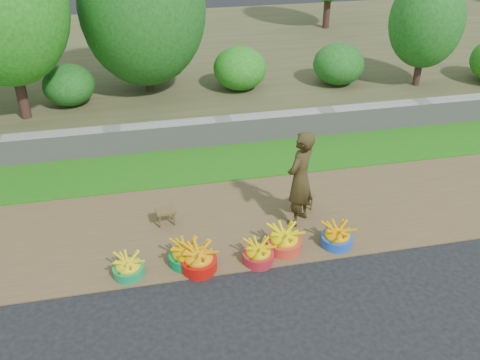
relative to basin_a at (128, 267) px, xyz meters
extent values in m
plane|color=black|center=(2.07, -0.27, -0.15)|extent=(120.00, 120.00, 0.00)
cube|color=brown|center=(2.07, 0.98, -0.14)|extent=(80.00, 2.50, 0.02)
cube|color=#216811|center=(2.07, 2.98, -0.13)|extent=(80.00, 1.50, 0.04)
cube|color=gray|center=(2.07, 3.83, 0.13)|extent=(80.00, 0.35, 0.55)
cube|color=#484627|center=(2.07, 8.73, 0.10)|extent=(80.00, 10.00, 0.50)
cylinder|color=#341F19|center=(6.93, 4.93, 0.85)|extent=(0.17, 0.17, 0.99)
ellipsoid|color=#1D5D1A|center=(6.93, 4.93, 1.84)|extent=(1.66, 1.66, 2.08)
cylinder|color=#341F19|center=(-1.88, 4.88, 1.11)|extent=(0.22, 0.22, 1.52)
ellipsoid|color=#257B19|center=(-1.88, 4.88, 2.60)|extent=(2.43, 2.43, 3.04)
cylinder|color=#341F19|center=(0.72, 5.90, 0.88)|extent=(0.17, 0.17, 1.06)
ellipsoid|color=#1D5D1A|center=(0.72, 5.90, 2.24)|extent=(2.74, 2.74, 3.43)
cylinder|color=#341F19|center=(6.60, 10.26, 1.10)|extent=(0.21, 0.21, 1.49)
cylinder|color=#341F19|center=(0.93, 6.47, 0.97)|extent=(0.19, 0.19, 1.25)
ellipsoid|color=#257B19|center=(0.93, 6.47, 2.14)|extent=(1.82, 1.82, 2.27)
ellipsoid|color=#1D5D1A|center=(5.12, 5.40, 0.83)|extent=(1.20, 1.20, 0.96)
ellipsoid|color=#1D5D1A|center=(-1.00, 5.40, 0.79)|extent=(1.10, 1.10, 0.88)
ellipsoid|color=#257B19|center=(2.79, 5.55, 0.84)|extent=(1.22, 1.22, 0.98)
cylinder|color=#158646|center=(0.00, 0.00, -0.07)|extent=(0.44, 0.44, 0.16)
ellipsoid|color=yellow|center=(0.00, 0.00, 0.06)|extent=(0.39, 0.39, 0.25)
cylinder|color=#007C3C|center=(0.82, 0.09, -0.06)|extent=(0.50, 0.50, 0.18)
ellipsoid|color=#D29200|center=(0.82, 0.09, 0.08)|extent=(0.44, 0.44, 0.28)
cylinder|color=#B60F09|center=(0.99, -0.07, -0.05)|extent=(0.53, 0.53, 0.19)
ellipsoid|color=orange|center=(0.99, -0.07, 0.09)|extent=(0.46, 0.46, 0.30)
cylinder|color=#A91D27|center=(1.86, -0.09, -0.07)|extent=(0.46, 0.46, 0.17)
ellipsoid|color=#DEB600|center=(1.86, -0.09, 0.06)|extent=(0.41, 0.41, 0.26)
cylinder|color=red|center=(2.30, 0.11, -0.05)|extent=(0.53, 0.53, 0.19)
ellipsoid|color=#F7CE00|center=(2.30, 0.11, 0.10)|extent=(0.47, 0.47, 0.30)
cylinder|color=#1D49B6|center=(3.12, 0.05, -0.06)|extent=(0.49, 0.49, 0.17)
ellipsoid|color=#EE9600|center=(3.12, 0.05, 0.07)|extent=(0.43, 0.43, 0.28)
cube|color=brown|center=(0.63, 1.13, 0.12)|extent=(0.33, 0.27, 0.04)
cylinder|color=brown|center=(0.53, 1.04, -0.01)|extent=(0.03, 0.03, 0.23)
cylinder|color=brown|center=(0.76, 1.07, -0.01)|extent=(0.03, 0.03, 0.23)
cylinder|color=brown|center=(0.51, 1.20, -0.01)|extent=(0.03, 0.03, 0.23)
cylinder|color=brown|center=(0.74, 1.23, -0.01)|extent=(0.03, 0.03, 0.23)
cube|color=brown|center=(2.89, 1.05, 0.15)|extent=(0.41, 0.37, 0.04)
cylinder|color=brown|center=(2.81, 0.92, 0.00)|extent=(0.04, 0.04, 0.26)
cylinder|color=brown|center=(3.05, 1.03, 0.00)|extent=(0.04, 0.04, 0.26)
cylinder|color=brown|center=(2.74, 1.08, 0.00)|extent=(0.04, 0.04, 0.26)
cylinder|color=brown|center=(2.97, 1.19, 0.00)|extent=(0.04, 0.04, 0.26)
imported|color=black|center=(2.72, 0.76, 0.67)|extent=(0.69, 0.68, 1.60)
camera|label=1|loc=(0.32, -6.02, 4.87)|focal=40.00mm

